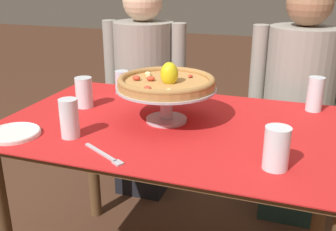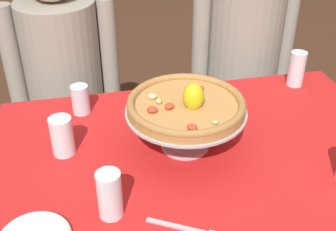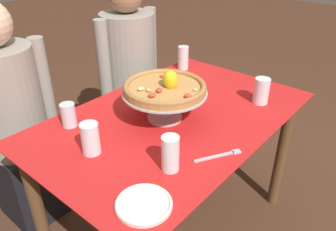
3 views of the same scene
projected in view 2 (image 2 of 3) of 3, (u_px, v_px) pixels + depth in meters
dining_table at (199, 174)px, 1.42m from camera, size 1.29×0.82×0.73m
pizza_stand at (186, 120)px, 1.32m from camera, size 0.37×0.37×0.13m
pizza at (186, 104)px, 1.29m from camera, size 0.36×0.36×0.10m
water_glass_back_left at (81, 101)px, 1.51m from camera, size 0.06×0.06×0.10m
water_glass_side_left at (62, 138)px, 1.31m from camera, size 0.07×0.07×0.13m
water_glass_back_right at (296, 71)px, 1.68m from camera, size 0.06×0.06×0.14m
water_glass_front_left at (110, 197)px, 1.09m from camera, size 0.06×0.06×0.13m
dinner_fork at (188, 229)px, 1.07m from camera, size 0.18×0.11×0.01m
diner_left at (67, 92)px, 1.95m from camera, size 0.49×0.33×1.23m
diner_right at (241, 70)px, 2.11m from camera, size 0.51×0.35×1.24m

